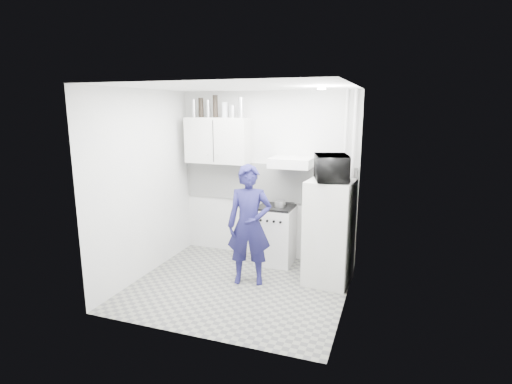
% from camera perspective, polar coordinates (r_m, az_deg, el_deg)
% --- Properties ---
extents(floor, '(2.80, 2.80, 0.00)m').
position_cam_1_polar(floor, '(5.50, -2.57, -13.36)').
color(floor, slate).
rests_on(floor, ground).
extents(ceiling, '(2.80, 2.80, 0.00)m').
position_cam_1_polar(ceiling, '(4.97, -2.87, 14.81)').
color(ceiling, white).
rests_on(ceiling, wall_back).
extents(wall_back, '(2.80, 0.00, 2.80)m').
position_cam_1_polar(wall_back, '(6.23, 1.62, 2.27)').
color(wall_back, silver).
rests_on(wall_back, floor).
extents(wall_left, '(0.00, 2.60, 2.60)m').
position_cam_1_polar(wall_left, '(5.75, -15.76, 0.98)').
color(wall_left, silver).
rests_on(wall_left, floor).
extents(wall_right, '(0.00, 2.60, 2.60)m').
position_cam_1_polar(wall_right, '(4.74, 13.16, -1.19)').
color(wall_right, silver).
rests_on(wall_right, floor).
extents(person, '(0.67, 0.53, 1.63)m').
position_cam_1_polar(person, '(5.35, -0.96, -4.75)').
color(person, '#191848').
rests_on(person, floor).
extents(stove, '(0.54, 0.54, 0.87)m').
position_cam_1_polar(stove, '(6.15, 2.84, -6.21)').
color(stove, silver).
rests_on(stove, floor).
extents(fridge, '(0.64, 0.64, 1.42)m').
position_cam_1_polar(fridge, '(5.47, 10.41, -5.70)').
color(fridge, silver).
rests_on(fridge, floor).
extents(stove_top, '(0.52, 0.52, 0.03)m').
position_cam_1_polar(stove_top, '(6.02, 2.89, -2.15)').
color(stove_top, black).
rests_on(stove_top, stove).
extents(saucepan, '(0.17, 0.17, 0.09)m').
position_cam_1_polar(saucepan, '(5.96, 3.48, -1.68)').
color(saucepan, silver).
rests_on(saucepan, stove_top).
extents(microwave, '(0.70, 0.56, 0.33)m').
position_cam_1_polar(microwave, '(5.27, 10.77, 3.41)').
color(microwave, black).
rests_on(microwave, fridge).
extents(bottle_a, '(0.06, 0.06, 0.27)m').
position_cam_1_polar(bottle_a, '(6.43, -8.88, 11.73)').
color(bottle_a, silver).
rests_on(bottle_a, upper_cabinet).
extents(bottle_b, '(0.08, 0.08, 0.30)m').
position_cam_1_polar(bottle_b, '(6.37, -7.87, 11.85)').
color(bottle_b, black).
rests_on(bottle_b, upper_cabinet).
extents(bottle_c, '(0.06, 0.06, 0.26)m').
position_cam_1_polar(bottle_c, '(6.32, -6.86, 11.74)').
color(bottle_c, silver).
rests_on(bottle_c, upper_cabinet).
extents(bottle_d, '(0.08, 0.08, 0.33)m').
position_cam_1_polar(bottle_d, '(6.27, -5.83, 12.08)').
color(bottle_d, black).
rests_on(bottle_d, upper_cabinet).
extents(canister_a, '(0.09, 0.09, 0.23)m').
position_cam_1_polar(canister_a, '(6.20, -4.47, 11.61)').
color(canister_a, '#B2B7BC').
rests_on(canister_a, upper_cabinet).
extents(canister_b, '(0.10, 0.10, 0.18)m').
position_cam_1_polar(canister_b, '(6.15, -3.42, 11.41)').
color(canister_b, silver).
rests_on(canister_b, upper_cabinet).
extents(bottle_e, '(0.07, 0.07, 0.30)m').
position_cam_1_polar(bottle_e, '(6.10, -2.18, 11.96)').
color(bottle_e, silver).
rests_on(bottle_e, upper_cabinet).
extents(upper_cabinet, '(1.00, 0.35, 0.70)m').
position_cam_1_polar(upper_cabinet, '(6.27, -5.43, 7.36)').
color(upper_cabinet, silver).
rests_on(upper_cabinet, wall_back).
extents(range_hood, '(0.60, 0.50, 0.14)m').
position_cam_1_polar(range_hood, '(5.83, 5.11, 4.23)').
color(range_hood, silver).
rests_on(range_hood, wall_back).
extents(backsplash, '(2.74, 0.03, 0.60)m').
position_cam_1_polar(backsplash, '(6.24, 1.58, 1.35)').
color(backsplash, white).
rests_on(backsplash, wall_back).
extents(pipe_a, '(0.05, 0.05, 2.60)m').
position_cam_1_polar(pipe_a, '(5.89, 13.51, 1.37)').
color(pipe_a, silver).
rests_on(pipe_a, floor).
extents(pipe_b, '(0.04, 0.04, 2.60)m').
position_cam_1_polar(pipe_b, '(5.90, 12.35, 1.45)').
color(pipe_b, silver).
rests_on(pipe_b, floor).
extents(ceiling_spot_fixture, '(0.10, 0.10, 0.02)m').
position_cam_1_polar(ceiling_spot_fixture, '(4.88, 9.36, 14.37)').
color(ceiling_spot_fixture, white).
rests_on(ceiling_spot_fixture, ceiling).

